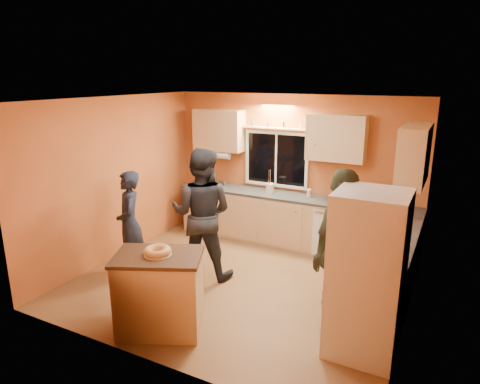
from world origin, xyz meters
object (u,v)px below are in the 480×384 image
Objects in this scene: person_center at (202,214)px; island at (160,292)px; refrigerator at (367,275)px; person_right at (339,250)px; person_left at (130,223)px.

island is at bearing 88.07° from person_center.
refrigerator is 0.94× the size of person_right.
person_right is at bearing 154.49° from person_center.
person_right reaches higher than island.
refrigerator reaches higher than island.
person_center is (1.01, 0.41, 0.18)m from person_left.
person_center is (-2.51, 0.77, 0.06)m from refrigerator.
person_center is (-0.33, 1.45, 0.48)m from island.
person_center is at bearing 77.94° from island.
person_left is at bearing 7.42° from person_center.
refrigerator is 0.93× the size of person_center.
person_right reaches higher than person_left.
person_left is at bearing 99.78° from person_right.
person_right is (1.80, 1.04, 0.48)m from island.
refrigerator is at bearing -123.39° from person_right.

